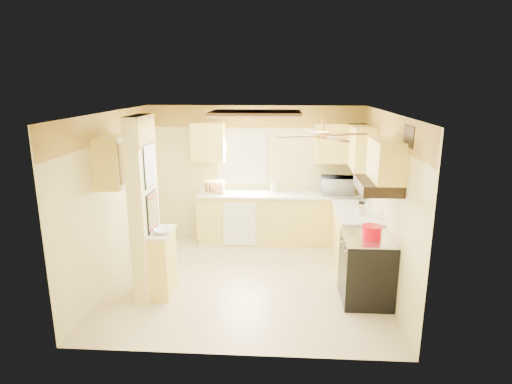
# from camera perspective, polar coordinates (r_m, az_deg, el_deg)

# --- Properties ---
(floor) EXTENTS (4.00, 4.00, 0.00)m
(floor) POSITION_cam_1_polar(r_m,az_deg,el_deg) (6.67, -1.18, -11.43)
(floor) COLOR #CCB88D
(floor) RESTS_ON ground
(ceiling) EXTENTS (4.00, 4.00, 0.00)m
(ceiling) POSITION_cam_1_polar(r_m,az_deg,el_deg) (6.02, -1.30, 10.53)
(ceiling) COLOR white
(ceiling) RESTS_ON wall_back
(wall_back) EXTENTS (4.00, 0.00, 4.00)m
(wall_back) POSITION_cam_1_polar(r_m,az_deg,el_deg) (8.07, -0.11, 2.57)
(wall_back) COLOR #E6D68C
(wall_back) RESTS_ON floor
(wall_front) EXTENTS (4.00, 0.00, 4.00)m
(wall_front) POSITION_cam_1_polar(r_m,az_deg,el_deg) (4.44, -3.30, -7.58)
(wall_front) COLOR #E6D68C
(wall_front) RESTS_ON floor
(wall_left) EXTENTS (0.00, 3.80, 3.80)m
(wall_left) POSITION_cam_1_polar(r_m,az_deg,el_deg) (6.70, -18.55, -0.69)
(wall_left) COLOR #E6D68C
(wall_left) RESTS_ON floor
(wall_right) EXTENTS (0.00, 3.80, 3.80)m
(wall_right) POSITION_cam_1_polar(r_m,az_deg,el_deg) (6.38, 16.96, -1.28)
(wall_right) COLOR #E6D68C
(wall_right) RESTS_ON floor
(wallpaper_border) EXTENTS (4.00, 0.02, 0.40)m
(wallpaper_border) POSITION_cam_1_polar(r_m,az_deg,el_deg) (7.90, -0.12, 10.01)
(wallpaper_border) COLOR yellow
(wallpaper_border) RESTS_ON wall_back
(partition_column) EXTENTS (0.20, 0.70, 2.50)m
(partition_column) POSITION_cam_1_polar(r_m,az_deg,el_deg) (5.98, -14.71, -2.18)
(partition_column) COLOR #E6D68C
(partition_column) RESTS_ON floor
(partition_ledge) EXTENTS (0.25, 0.55, 0.90)m
(partition_ledge) POSITION_cam_1_polar(r_m,az_deg,el_deg) (6.18, -12.27, -9.36)
(partition_ledge) COLOR #FFE36A
(partition_ledge) RESTS_ON floor
(ledge_top) EXTENTS (0.28, 0.58, 0.04)m
(ledge_top) POSITION_cam_1_polar(r_m,az_deg,el_deg) (6.01, -12.51, -5.25)
(ledge_top) COLOR silver
(ledge_top) RESTS_ON partition_ledge
(lower_cabinets_back) EXTENTS (3.00, 0.60, 0.90)m
(lower_cabinets_back) POSITION_cam_1_polar(r_m,az_deg,el_deg) (7.97, 3.35, -3.56)
(lower_cabinets_back) COLOR #FFE36A
(lower_cabinets_back) RESTS_ON floor
(lower_cabinets_right) EXTENTS (0.60, 1.40, 0.90)m
(lower_cabinets_right) POSITION_cam_1_polar(r_m,az_deg,el_deg) (7.13, 13.05, -6.15)
(lower_cabinets_right) COLOR #FFE36A
(lower_cabinets_right) RESTS_ON floor
(countertop_back) EXTENTS (3.04, 0.64, 0.04)m
(countertop_back) POSITION_cam_1_polar(r_m,az_deg,el_deg) (7.83, 3.40, -0.31)
(countertop_back) COLOR silver
(countertop_back) RESTS_ON lower_cabinets_back
(countertop_right) EXTENTS (0.64, 1.44, 0.04)m
(countertop_right) POSITION_cam_1_polar(r_m,az_deg,el_deg) (6.98, 13.19, -2.53)
(countertop_right) COLOR silver
(countertop_right) RESTS_ON lower_cabinets_right
(dishwasher_panel) EXTENTS (0.58, 0.02, 0.80)m
(dishwasher_panel) POSITION_cam_1_polar(r_m,az_deg,el_deg) (7.72, -2.26, -4.31)
(dishwasher_panel) COLOR white
(dishwasher_panel) RESTS_ON lower_cabinets_back
(window) EXTENTS (0.92, 0.02, 1.02)m
(window) POSITION_cam_1_polar(r_m,az_deg,el_deg) (8.02, -1.91, 4.67)
(window) COLOR white
(window) RESTS_ON wall_back
(upper_cab_back_left) EXTENTS (0.60, 0.35, 0.70)m
(upper_cab_back_left) POSITION_cam_1_polar(r_m,az_deg,el_deg) (7.90, -6.40, 6.64)
(upper_cab_back_left) COLOR #FFE36A
(upper_cab_back_left) RESTS_ON wall_back
(upper_cab_back_right) EXTENTS (0.90, 0.35, 0.70)m
(upper_cab_back_right) POSITION_cam_1_polar(r_m,az_deg,el_deg) (7.85, 11.24, 6.40)
(upper_cab_back_right) COLOR #FFE36A
(upper_cab_back_right) RESTS_ON wall_back
(upper_cab_right) EXTENTS (0.35, 1.00, 0.70)m
(upper_cab_right) POSITION_cam_1_polar(r_m,az_deg,el_deg) (7.43, 13.82, 5.82)
(upper_cab_right) COLOR #FFE36A
(upper_cab_right) RESTS_ON wall_right
(upper_cab_left_wall) EXTENTS (0.35, 0.75, 0.70)m
(upper_cab_left_wall) POSITION_cam_1_polar(r_m,az_deg,el_deg) (6.28, -18.35, 3.98)
(upper_cab_left_wall) COLOR #FFE36A
(upper_cab_left_wall) RESTS_ON wall_left
(upper_cab_over_stove) EXTENTS (0.35, 0.76, 0.52)m
(upper_cab_over_stove) POSITION_cam_1_polar(r_m,az_deg,el_deg) (5.67, 16.99, 4.05)
(upper_cab_over_stove) COLOR #FFE36A
(upper_cab_over_stove) RESTS_ON wall_right
(stove) EXTENTS (0.68, 0.77, 0.92)m
(stove) POSITION_cam_1_polar(r_m,az_deg,el_deg) (6.07, 14.50, -9.86)
(stove) COLOR black
(stove) RESTS_ON floor
(range_hood) EXTENTS (0.50, 0.76, 0.14)m
(range_hood) POSITION_cam_1_polar(r_m,az_deg,el_deg) (5.72, 15.92, 0.83)
(range_hood) COLOR black
(range_hood) RESTS_ON upper_cab_over_stove
(poster_menu) EXTENTS (0.02, 0.42, 0.57)m
(poster_menu) POSITION_cam_1_polar(r_m,az_deg,el_deg) (5.80, -14.03, 3.48)
(poster_menu) COLOR black
(poster_menu) RESTS_ON partition_column
(poster_nashville) EXTENTS (0.02, 0.42, 0.57)m
(poster_nashville) POSITION_cam_1_polar(r_m,az_deg,el_deg) (5.96, -13.65, -2.67)
(poster_nashville) COLOR black
(poster_nashville) RESTS_ON partition_column
(ceiling_light_panel) EXTENTS (1.35, 0.95, 0.06)m
(ceiling_light_panel) POSITION_cam_1_polar(r_m,az_deg,el_deg) (6.51, -0.03, 10.43)
(ceiling_light_panel) COLOR brown
(ceiling_light_panel) RESTS_ON ceiling
(ceiling_fan) EXTENTS (1.15, 1.15, 0.26)m
(ceiling_fan) POSITION_cam_1_polar(r_m,az_deg,el_deg) (5.34, 8.91, 7.55)
(ceiling_fan) COLOR gold
(ceiling_fan) RESTS_ON ceiling
(vent_grate) EXTENTS (0.02, 0.40, 0.25)m
(vent_grate) POSITION_cam_1_polar(r_m,az_deg,el_deg) (5.32, 19.74, 7.01)
(vent_grate) COLOR black
(vent_grate) RESTS_ON wall_right
(microwave) EXTENTS (0.58, 0.40, 0.32)m
(microwave) POSITION_cam_1_polar(r_m,az_deg,el_deg) (7.86, 10.82, 0.85)
(microwave) COLOR white
(microwave) RESTS_ON countertop_back
(bowl) EXTENTS (0.30, 0.30, 0.06)m
(bowl) POSITION_cam_1_polar(r_m,az_deg,el_deg) (5.90, -12.35, -5.12)
(bowl) COLOR white
(bowl) RESTS_ON ledge_top
(dutch_oven) EXTENTS (0.27, 0.27, 0.18)m
(dutch_oven) POSITION_cam_1_polar(r_m,az_deg,el_deg) (5.82, 15.19, -5.18)
(dutch_oven) COLOR red
(dutch_oven) RESTS_ON stove
(kettle) EXTENTS (0.13, 0.13, 0.20)m
(kettle) POSITION_cam_1_polar(r_m,az_deg,el_deg) (6.75, 13.87, -2.14)
(kettle) COLOR silver
(kettle) RESTS_ON countertop_right
(dish_rack) EXTENTS (0.39, 0.30, 0.22)m
(dish_rack) POSITION_cam_1_polar(r_m,az_deg,el_deg) (7.89, -5.58, 0.50)
(dish_rack) COLOR tan
(dish_rack) RESTS_ON countertop_back
(utensil_crock) EXTENTS (0.12, 0.12, 0.24)m
(utensil_crock) POSITION_cam_1_polar(r_m,az_deg,el_deg) (7.94, 2.40, 0.66)
(utensil_crock) COLOR white
(utensil_crock) RESTS_ON countertop_back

